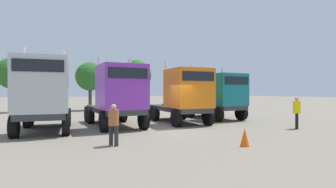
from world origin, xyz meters
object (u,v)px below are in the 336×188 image
(semi_truck_teal, at_px, (219,96))
(visitor_in_hivis, at_px, (297,110))
(semi_truck_orange, at_px, (184,95))
(visitor_with_camera, at_px, (114,122))
(semi_truck_purple, at_px, (118,95))
(traffic_cone_near, at_px, (245,137))
(semi_truck_silver, at_px, (43,95))

(semi_truck_teal, relative_size, visitor_in_hivis, 3.36)
(semi_truck_orange, height_order, visitor_with_camera, semi_truck_orange)
(visitor_in_hivis, height_order, visitor_with_camera, visitor_in_hivis)
(semi_truck_purple, relative_size, semi_truck_teal, 1.10)
(visitor_with_camera, bearing_deg, traffic_cone_near, 120.55)
(semi_truck_purple, relative_size, visitor_with_camera, 4.13)
(semi_truck_purple, height_order, semi_truck_orange, semi_truck_purple)
(visitor_in_hivis, bearing_deg, semi_truck_purple, 22.40)
(semi_truck_silver, height_order, visitor_in_hivis, semi_truck_silver)
(traffic_cone_near, bearing_deg, visitor_in_hivis, 14.40)
(traffic_cone_near, bearing_deg, semi_truck_purple, 104.84)
(semi_truck_teal, distance_m, traffic_cone_near, 9.94)
(semi_truck_teal, xyz_separation_m, visitor_in_hivis, (0.10, -6.04, -0.75))
(visitor_in_hivis, bearing_deg, traffic_cone_near, 72.62)
(semi_truck_teal, bearing_deg, visitor_in_hivis, 6.62)
(visitor_with_camera, xyz_separation_m, traffic_cone_near, (4.16, -2.90, -0.58))
(visitor_in_hivis, relative_size, visitor_with_camera, 1.12)
(semi_truck_purple, xyz_separation_m, traffic_cone_near, (2.01, -7.58, -1.55))
(semi_truck_teal, bearing_deg, visitor_with_camera, -59.58)
(semi_truck_orange, relative_size, semi_truck_teal, 1.06)
(semi_truck_orange, bearing_deg, semi_truck_silver, -84.52)
(semi_truck_teal, bearing_deg, traffic_cone_near, -33.18)
(semi_truck_teal, bearing_deg, semi_truck_purple, -83.80)
(semi_truck_purple, bearing_deg, visitor_with_camera, -17.17)
(visitor_with_camera, bearing_deg, semi_truck_orange, -172.57)
(traffic_cone_near, bearing_deg, semi_truck_orange, 71.47)
(semi_truck_silver, bearing_deg, visitor_with_camera, 34.40)
(semi_truck_silver, bearing_deg, semi_truck_orange, 98.51)
(visitor_in_hivis, xyz_separation_m, visitor_with_camera, (-10.43, 1.29, -0.12))
(semi_truck_orange, distance_m, semi_truck_teal, 3.90)
(semi_truck_teal, distance_m, visitor_in_hivis, 6.09)
(semi_truck_purple, bearing_deg, semi_truck_silver, -84.71)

